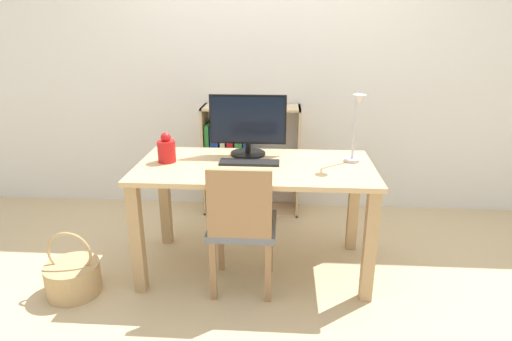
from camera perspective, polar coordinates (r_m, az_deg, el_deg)
ground_plane at (r=2.98m, az=-0.13°, el=-12.69°), size 10.00×10.00×0.00m
wall_back at (r=3.65m, az=1.08°, el=14.83°), size 8.00×0.05×2.60m
desk at (r=2.71m, az=-0.14°, el=-1.71°), size 1.48×0.73×0.73m
monitor at (r=2.82m, az=-1.09°, el=6.28°), size 0.50×0.23×0.40m
keyboard at (r=2.69m, az=-0.88°, el=1.08°), size 0.38×0.11×0.02m
vase at (r=2.76m, az=-11.85°, el=2.73°), size 0.11×0.11×0.19m
desk_lamp at (r=2.68m, az=13.24°, el=6.35°), size 0.10×0.19×0.44m
chair at (r=2.53m, az=-1.91°, el=-7.15°), size 0.40×0.40×0.83m
bookshelf at (r=3.66m, az=-2.65°, el=0.98°), size 0.81×0.28×0.92m
basket at (r=2.90m, az=-23.21°, el=-12.93°), size 0.32×0.32×0.41m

